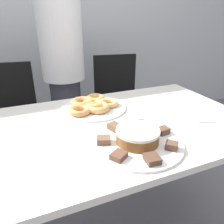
# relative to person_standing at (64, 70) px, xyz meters

# --- Properties ---
(wall_back) EXTENTS (8.00, 0.05, 2.60)m
(wall_back) POSITION_rel_person_standing_xyz_m (0.04, 0.64, 0.46)
(wall_back) COLOR #B2B7BC
(wall_back) RESTS_ON ground_plane
(table) EXTENTS (1.41, 0.83, 0.77)m
(table) POSITION_rel_person_standing_xyz_m (0.04, -0.87, -0.18)
(table) COLOR silver
(table) RESTS_ON ground_plane
(person_standing) EXTENTS (0.33, 0.33, 1.59)m
(person_standing) POSITION_rel_person_standing_xyz_m (0.00, 0.00, 0.00)
(person_standing) COLOR #383842
(person_standing) RESTS_ON ground_plane
(office_chair_left) EXTENTS (0.50, 0.50, 0.91)m
(office_chair_left) POSITION_rel_person_standing_xyz_m (-0.45, -0.03, -0.40)
(office_chair_left) COLOR black
(office_chair_left) RESTS_ON ground_plane
(office_chair_right) EXTENTS (0.51, 0.51, 0.91)m
(office_chair_right) POSITION_rel_person_standing_xyz_m (0.47, -0.03, -0.40)
(office_chair_right) COLOR black
(office_chair_right) RESTS_ON ground_plane
(plate_cake) EXTENTS (0.37, 0.37, 0.01)m
(plate_cake) POSITION_rel_person_standing_xyz_m (0.08, -1.07, -0.07)
(plate_cake) COLOR white
(plate_cake) RESTS_ON table
(plate_donuts) EXTENTS (0.36, 0.36, 0.01)m
(plate_donuts) POSITION_rel_person_standing_xyz_m (0.03, -0.66, -0.07)
(plate_donuts) COLOR white
(plate_donuts) RESTS_ON table
(frosted_cake) EXTENTS (0.18, 0.18, 0.06)m
(frosted_cake) POSITION_rel_person_standing_xyz_m (0.08, -1.07, -0.03)
(frosted_cake) COLOR brown
(frosted_cake) RESTS_ON plate_cake
(lamington_0) EXTENTS (0.06, 0.06, 0.03)m
(lamington_0) POSITION_rel_person_standing_xyz_m (0.15, -0.96, -0.05)
(lamington_0) COLOR #513828
(lamington_0) RESTS_ON plate_cake
(lamington_1) EXTENTS (0.06, 0.07, 0.03)m
(lamington_1) POSITION_rel_person_standing_xyz_m (0.04, -0.95, -0.05)
(lamington_1) COLOR brown
(lamington_1) RESTS_ON plate_cake
(lamington_2) EXTENTS (0.07, 0.06, 0.02)m
(lamington_2) POSITION_rel_person_standing_xyz_m (-0.05, -1.03, -0.05)
(lamington_2) COLOR brown
(lamington_2) RESTS_ON plate_cake
(lamington_3) EXTENTS (0.07, 0.07, 0.02)m
(lamington_3) POSITION_rel_person_standing_xyz_m (-0.03, -1.15, -0.05)
(lamington_3) COLOR brown
(lamington_3) RESTS_ON plate_cake
(lamington_4) EXTENTS (0.05, 0.06, 0.02)m
(lamington_4) POSITION_rel_person_standing_xyz_m (0.07, -1.21, -0.05)
(lamington_4) COLOR #513828
(lamington_4) RESTS_ON plate_cake
(lamington_5) EXTENTS (0.06, 0.06, 0.03)m
(lamington_5) POSITION_rel_person_standing_xyz_m (0.18, -1.17, -0.05)
(lamington_5) COLOR brown
(lamington_5) RESTS_ON plate_cake
(lamington_6) EXTENTS (0.05, 0.04, 0.03)m
(lamington_6) POSITION_rel_person_standing_xyz_m (0.22, -1.06, -0.05)
(lamington_6) COLOR brown
(lamington_6) RESTS_ON plate_cake
(donut_0) EXTENTS (0.13, 0.13, 0.03)m
(donut_0) POSITION_rel_person_standing_xyz_m (0.03, -0.66, -0.04)
(donut_0) COLOR tan
(donut_0) RESTS_ON plate_donuts
(donut_1) EXTENTS (0.12, 0.12, 0.03)m
(donut_1) POSITION_rel_person_standing_xyz_m (0.11, -0.67, -0.05)
(donut_1) COLOR #E5AD66
(donut_1) RESTS_ON plate_donuts
(donut_2) EXTENTS (0.11, 0.11, 0.03)m
(donut_2) POSITION_rel_person_standing_xyz_m (0.07, -0.57, -0.04)
(donut_2) COLOR tan
(donut_2) RESTS_ON plate_donuts
(donut_3) EXTENTS (0.13, 0.13, 0.04)m
(donut_3) POSITION_rel_person_standing_xyz_m (-0.02, -0.62, -0.04)
(donut_3) COLOR #D18E4C
(donut_3) RESTS_ON plate_donuts
(donut_4) EXTENTS (0.12, 0.12, 0.03)m
(donut_4) POSITION_rel_person_standing_xyz_m (-0.06, -0.72, -0.05)
(donut_4) COLOR #D18E4C
(donut_4) RESTS_ON plate_donuts
(donut_5) EXTENTS (0.13, 0.13, 0.04)m
(donut_5) POSITION_rel_person_standing_xyz_m (0.04, -0.72, -0.04)
(donut_5) COLOR tan
(donut_5) RESTS_ON plate_donuts
(napkin) EXTENTS (0.17, 0.15, 0.01)m
(napkin) POSITION_rel_person_standing_xyz_m (0.52, -0.99, -0.07)
(napkin) COLOR white
(napkin) RESTS_ON table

